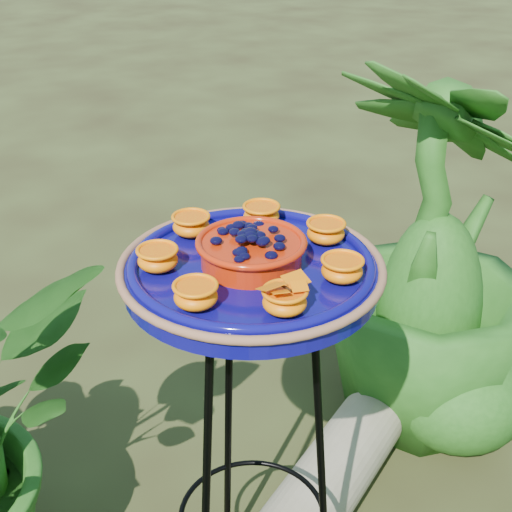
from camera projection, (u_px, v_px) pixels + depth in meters
name	position (u px, v px, depth m)	size (l,w,h in m)	color
tripod_stand	(252.00, 434.00, 1.33)	(0.34, 0.34, 0.83)	black
feeder_dish	(251.00, 265.00, 1.16)	(0.47, 0.47, 0.10)	#0A0861
driftwood_log	(329.00, 481.00, 1.78)	(0.18, 0.18, 0.53)	tan
shrub_back_right	(436.00, 254.00, 1.90)	(0.59, 0.59, 1.05)	#1F5216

